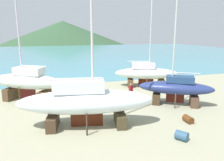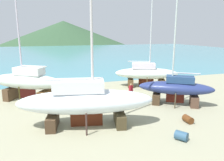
# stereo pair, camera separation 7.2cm
# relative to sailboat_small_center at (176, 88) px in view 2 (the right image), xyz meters

# --- Properties ---
(ground_plane) EXTENTS (51.66, 51.66, 0.00)m
(ground_plane) POSITION_rel_sailboat_small_center_xyz_m (-4.69, -1.48, -1.68)
(ground_plane) COLOR #9D9B7C
(sea_water) EXTENTS (146.75, 90.84, 0.01)m
(sea_water) POSITION_rel_sailboat_small_center_xyz_m (-4.69, 56.85, -1.68)
(sea_water) COLOR teal
(sea_water) RESTS_ON ground
(headland_hill) EXTENTS (167.54, 167.54, 31.63)m
(headland_hill) POSITION_rel_sailboat_small_center_xyz_m (4.76, 157.46, -1.68)
(headland_hill) COLOR #315133
(headland_hill) RESTS_ON ground
(sailboat_small_center) EXTENTS (6.95, 5.42, 12.65)m
(sailboat_small_center) POSITION_rel_sailboat_small_center_xyz_m (0.00, 0.00, 0.00)
(sailboat_small_center) COLOR #433220
(sailboat_small_center) RESTS_ON ground
(sailboat_far_slipway) EXTENTS (10.18, 4.60, 14.51)m
(sailboat_far_slipway) POSITION_rel_sailboat_small_center_xyz_m (-9.10, -2.23, 0.30)
(sailboat_far_slipway) COLOR #443923
(sailboat_far_slipway) RESTS_ON ground
(sailboat_mid_port) EXTENTS (7.83, 6.16, 12.90)m
(sailboat_mid_port) POSITION_rel_sailboat_small_center_xyz_m (-13.54, 5.53, 0.38)
(sailboat_mid_port) COLOR brown
(sailboat_mid_port) RESTS_ON ground
(sailboat_large_starboard) EXTENTS (8.29, 5.19, 14.09)m
(sailboat_large_starboard) POSITION_rel_sailboat_small_center_xyz_m (0.55, 7.35, 0.09)
(sailboat_large_starboard) COLOR brown
(sailboat_large_starboard) RESTS_ON ground
(worker) EXTENTS (0.50, 0.44, 1.67)m
(worker) POSITION_rel_sailboat_small_center_xyz_m (-3.37, 2.95, -0.81)
(worker) COLOR #307A56
(worker) RESTS_ON ground
(barrel_tipped_right) EXTENTS (0.93, 0.97, 0.60)m
(barrel_tipped_right) POSITION_rel_sailboat_small_center_xyz_m (-3.68, -6.21, -1.38)
(barrel_tipped_right) COLOR #305573
(barrel_tipped_right) RESTS_ON ground
(barrel_rust_near) EXTENTS (0.54, 0.82, 0.54)m
(barrel_rust_near) POSITION_rel_sailboat_small_center_xyz_m (-1.50, -3.98, -1.41)
(barrel_rust_near) COLOR #5C3216
(barrel_rust_near) RESTS_ON ground
(timber_long_aft) EXTENTS (0.89, 3.15, 0.13)m
(timber_long_aft) POSITION_rel_sailboat_small_center_xyz_m (-8.66, 5.85, -1.61)
(timber_long_aft) COLOR brown
(timber_long_aft) RESTS_ON ground
(timber_short_skew) EXTENTS (2.62, 2.09, 0.11)m
(timber_short_skew) POSITION_rel_sailboat_small_center_xyz_m (-3.31, 2.33, -1.62)
(timber_short_skew) COLOR brown
(timber_short_skew) RESTS_ON ground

